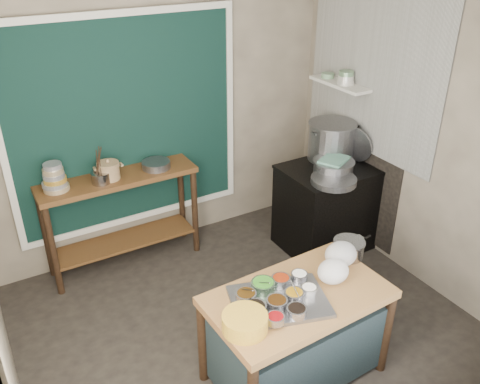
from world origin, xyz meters
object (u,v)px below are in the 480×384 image
ceramic_crock (109,172)px  condiment_tray (279,301)px  utensil_cup (101,177)px  prep_table (296,335)px  steamer (333,167)px  stove_block (327,208)px  yellow_basin (245,322)px  stock_pot (331,141)px  back_counter (123,221)px  saucepan (349,249)px

ceramic_crock → condiment_tray: bearing=-75.6°
utensil_cup → ceramic_crock: size_ratio=0.81×
prep_table → steamer: size_ratio=3.08×
stove_block → yellow_basin: bearing=-142.6°
stock_pot → yellow_basin: bearing=-141.1°
stove_block → stock_pot: size_ratio=1.83×
back_counter → condiment_tray: bearing=-77.8°
back_counter → yellow_basin: back_counter is taller
prep_table → yellow_basin: size_ratio=4.31×
prep_table → steamer: bearing=40.8°
yellow_basin → ceramic_crock: bearing=95.1°
prep_table → saucepan: bearing=14.3°
prep_table → stock_pot: stock_pot is taller
back_counter → utensil_cup: bearing=-160.9°
condiment_tray → stock_pot: bearing=42.3°
back_counter → stock_pot: size_ratio=2.95×
utensil_cup → stove_block: bearing=-18.1°
stock_pot → stove_block: bearing=-126.0°
yellow_basin → ceramic_crock: 2.10m
stock_pot → back_counter: bearing=164.8°
utensil_cup → steamer: 2.15m
stove_block → saucepan: saucepan is taller
condiment_tray → steamer: 1.84m
saucepan → ceramic_crock: ceramic_crock is taller
prep_table → stock_pot: size_ratio=2.55×
saucepan → condiment_tray: bearing=-174.7°
condiment_tray → utensil_cup: bearing=107.0°
steamer → utensil_cup: bearing=158.8°
condiment_tray → utensil_cup: size_ratio=3.73×
back_counter → yellow_basin: size_ratio=5.00×
back_counter → condiment_tray: (0.43, -2.00, 0.29)m
yellow_basin → saucepan: saucepan is taller
prep_table → steamer: 1.79m
back_counter → stock_pot: (2.03, -0.55, 0.60)m
prep_table → saucepan: (0.59, 0.18, 0.44)m
back_counter → stove_block: (1.90, -0.73, -0.05)m
stove_block → utensil_cup: bearing=161.9°
prep_table → stock_pot: bearing=42.9°
utensil_cup → stock_pot: size_ratio=0.35×
ceramic_crock → steamer: ceramic_crock is taller
yellow_basin → utensil_cup: size_ratio=1.71×
back_counter → utensil_cup: 0.55m
yellow_basin → ceramic_crock: ceramic_crock is taller
stove_block → utensil_cup: utensil_cup is taller
prep_table → saucepan: size_ratio=5.09×
stove_block → yellow_basin: 2.28m
stock_pot → steamer: stock_pot is taller
yellow_basin → back_counter: bearing=93.0°
yellow_basin → utensil_cup: 2.07m
yellow_basin → steamer: (1.73, 1.27, 0.14)m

